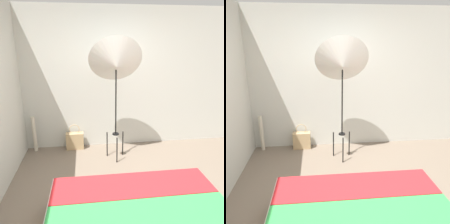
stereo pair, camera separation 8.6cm
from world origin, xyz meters
TOP-DOWN VIEW (x-y plane):
  - ground_plane at (0.00, 0.00)m, footprint 14.00×14.00m
  - wall_back at (0.00, 2.07)m, footprint 8.00×0.05m
  - photo_umbrella at (-0.03, 1.48)m, footprint 0.87×0.64m
  - tote_bag at (-0.76, 1.92)m, footprint 0.33×0.14m
  - paper_roll at (-1.50, 1.93)m, footprint 0.07×0.07m

SIDE VIEW (x-z plane):
  - ground_plane at x=0.00m, z-range 0.00..0.00m
  - tote_bag at x=-0.76m, z-range -0.08..0.42m
  - paper_roll at x=-1.50m, z-range 0.00..0.68m
  - wall_back at x=0.00m, z-range 0.00..2.60m
  - photo_umbrella at x=-0.03m, z-range 0.61..2.69m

